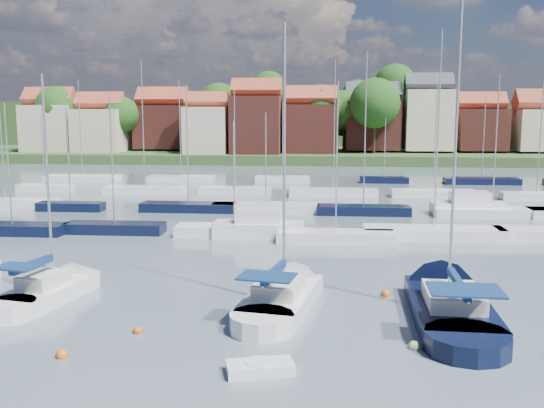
{
  "coord_description": "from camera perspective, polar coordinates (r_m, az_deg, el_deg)",
  "views": [
    {
      "loc": [
        -0.25,
        -26.19,
        9.74
      ],
      "look_at": [
        -3.76,
        14.0,
        3.56
      ],
      "focal_mm": 40.0,
      "sensor_mm": 36.0,
      "label": 1
    }
  ],
  "objects": [
    {
      "name": "buoy_c",
      "position": [
        28.13,
        -12.52,
        -11.76
      ],
      "size": [
        0.43,
        0.43,
        0.43
      ],
      "primitive_type": "sphere",
      "color": "#D85914",
      "rests_on": "ground"
    },
    {
      "name": "far_shore_town",
      "position": [
        158.96,
        5.93,
        6.82
      ],
      "size": [
        212.46,
        90.0,
        22.27
      ],
      "color": "#354824",
      "rests_on": "ground"
    },
    {
      "name": "sailboat_left",
      "position": [
        34.58,
        -19.42,
        -7.52
      ],
      "size": [
        4.09,
        9.44,
        12.56
      ],
      "rotation": [
        0.0,
        0.0,
        1.38
      ],
      "color": "silver",
      "rests_on": "ground"
    },
    {
      "name": "ground",
      "position": [
        66.9,
        5.16,
        0.31
      ],
      "size": [
        260.0,
        260.0,
        0.0
      ],
      "primitive_type": "plane",
      "color": "#43525B",
      "rests_on": "ground"
    },
    {
      "name": "buoy_e",
      "position": [
        33.22,
        10.65,
        -8.5
      ],
      "size": [
        0.51,
        0.51,
        0.51
      ],
      "primitive_type": "sphere",
      "color": "#D85914",
      "rests_on": "ground"
    },
    {
      "name": "marina_field",
      "position": [
        62.08,
        6.93,
        0.03
      ],
      "size": [
        79.62,
        41.41,
        15.93
      ],
      "color": "silver",
      "rests_on": "ground"
    },
    {
      "name": "buoy_b",
      "position": [
        26.36,
        -19.15,
        -13.48
      ],
      "size": [
        0.5,
        0.5,
        0.5
      ],
      "primitive_type": "sphere",
      "color": "#D85914",
      "rests_on": "ground"
    },
    {
      "name": "sailboat_navy",
      "position": [
        32.27,
        15.89,
        -8.56
      ],
      "size": [
        4.05,
        13.56,
        18.52
      ],
      "rotation": [
        0.0,
        0.0,
        1.53
      ],
      "color": "black",
      "rests_on": "ground"
    },
    {
      "name": "buoy_d",
      "position": [
        26.46,
        13.25,
        -13.13
      ],
      "size": [
        0.48,
        0.48,
        0.48
      ],
      "primitive_type": "sphere",
      "color": "beige",
      "rests_on": "ground"
    },
    {
      "name": "tender",
      "position": [
        23.55,
        -1.13,
        -15.17
      ],
      "size": [
        2.74,
        1.78,
        0.54
      ],
      "rotation": [
        0.0,
        0.0,
        0.26
      ],
      "color": "silver",
      "rests_on": "ground"
    },
    {
      "name": "sailboat_centre",
      "position": [
        31.89,
        1.47,
        -8.4
      ],
      "size": [
        4.85,
        11.47,
        15.14
      ],
      "rotation": [
        0.0,
        0.0,
        1.39
      ],
      "color": "silver",
      "rests_on": "ground"
    }
  ]
}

